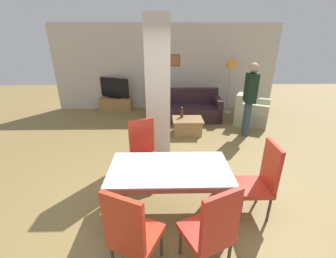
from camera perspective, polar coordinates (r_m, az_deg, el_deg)
ground_plane at (r=3.43m, az=0.35°, el=-20.30°), size 18.00×18.00×0.00m
back_wall at (r=7.57m, az=-0.66°, el=15.20°), size 7.20×0.09×2.70m
divider_pillar at (r=4.35m, az=-2.55°, el=9.55°), size 0.46×0.33×2.70m
dining_table at (r=3.06m, az=0.38°, el=-12.25°), size 1.60×0.87×0.74m
dining_chair_near_right at (r=2.49m, az=11.02°, el=-23.62°), size 0.61×0.61×1.07m
dining_chair_far_left at (r=3.81m, az=-5.99°, el=-5.37°), size 0.61×0.61×1.07m
dining_chair_near_left at (r=2.45m, az=-9.28°, el=-24.43°), size 0.61×0.61×1.07m
dining_chair_head_right at (r=3.34m, az=22.37°, el=-11.57°), size 0.46×0.46×1.07m
sofa at (r=6.75m, az=4.31°, el=4.99°), size 2.04×0.91×0.87m
armchair at (r=6.82m, az=20.17°, el=3.86°), size 1.16×1.18×0.87m
coffee_table at (r=5.75m, az=4.95°, el=0.80°), size 0.76×0.58×0.39m
bottle at (r=5.75m, az=3.54°, el=3.97°), size 0.08×0.08×0.27m
tv_stand at (r=7.69m, az=-13.05°, el=6.14°), size 1.01×0.40×0.44m
tv_screen at (r=7.56m, az=-13.41°, el=10.04°), size 0.96×0.42×0.65m
floor_lamp at (r=7.38m, az=15.65°, el=14.40°), size 0.32×0.32×1.64m
standing_person at (r=5.74m, az=20.09°, el=8.14°), size 0.25×0.40×1.77m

